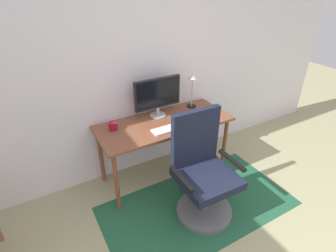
{
  "coord_description": "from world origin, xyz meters",
  "views": [
    {
      "loc": [
        -1.03,
        -0.37,
        2.08
      ],
      "look_at": [
        0.07,
        1.57,
        0.81
      ],
      "focal_mm": 28.35,
      "sensor_mm": 36.0,
      "label": 1
    }
  ],
  "objects": [
    {
      "name": "wall_back",
      "position": [
        0.0,
        2.2,
        1.3
      ],
      "size": [
        6.0,
        0.1,
        2.6
      ],
      "primitive_type": "cube",
      "color": "white",
      "rests_on": "ground"
    },
    {
      "name": "area_rug",
      "position": [
        0.22,
        1.2,
        0.0
      ],
      "size": [
        1.94,
        1.03,
        0.01
      ],
      "primitive_type": "cube",
      "color": "#21583B",
      "rests_on": "ground"
    },
    {
      "name": "coffee_cup",
      "position": [
        -0.36,
        1.94,
        0.75
      ],
      "size": [
        0.09,
        0.09,
        0.09
      ],
      "primitive_type": "cylinder",
      "color": "maroon",
      "rests_on": "desk"
    },
    {
      "name": "desk",
      "position": [
        0.17,
        1.82,
        0.64
      ],
      "size": [
        1.46,
        0.61,
        0.71
      ],
      "color": "brown",
      "rests_on": "ground"
    },
    {
      "name": "keyboard",
      "position": [
        0.17,
        1.66,
        0.72
      ],
      "size": [
        0.43,
        0.13,
        0.02
      ],
      "primitive_type": "cube",
      "color": "white",
      "rests_on": "desk"
    },
    {
      "name": "computer_mouse",
      "position": [
        0.5,
        1.68,
        0.73
      ],
      "size": [
        0.06,
        0.1,
        0.03
      ],
      "primitive_type": "ellipsoid",
      "color": "black",
      "rests_on": "desk"
    },
    {
      "name": "cell_phone",
      "position": [
        0.73,
        1.75,
        0.72
      ],
      "size": [
        0.13,
        0.16,
        0.01
      ],
      "primitive_type": "cube",
      "rotation": [
        0.0,
        0.0,
        0.49
      ],
      "color": "black",
      "rests_on": "desk"
    },
    {
      "name": "office_chair",
      "position": [
        0.22,
        1.17,
        0.42
      ],
      "size": [
        0.61,
        0.55,
        1.05
      ],
      "rotation": [
        0.0,
        0.0,
        -0.03
      ],
      "color": "slate",
      "rests_on": "ground"
    },
    {
      "name": "monitor",
      "position": [
        0.18,
        1.99,
        0.97
      ],
      "size": [
        0.54,
        0.18,
        0.44
      ],
      "color": "#B2B2B7",
      "rests_on": "desk"
    },
    {
      "name": "desk_lamp",
      "position": [
        0.64,
        2.0,
        1.01
      ],
      "size": [
        0.11,
        0.11,
        0.41
      ],
      "color": "black",
      "rests_on": "desk"
    }
  ]
}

